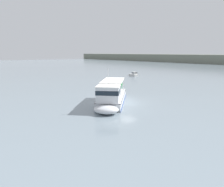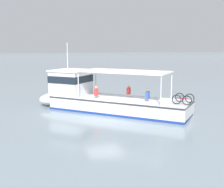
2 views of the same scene
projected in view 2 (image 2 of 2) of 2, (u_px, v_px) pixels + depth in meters
name	position (u px, v px, depth m)	size (l,w,h in m)	color
ground_plane	(104.00, 118.00, 20.31)	(400.00, 400.00, 0.00)	gray
ferry_main	(101.00, 97.00, 22.68)	(11.20, 11.15, 5.32)	silver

